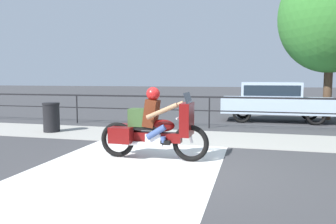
{
  "coord_description": "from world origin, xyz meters",
  "views": [
    {
      "loc": [
        1.42,
        -6.0,
        1.74
      ],
      "look_at": [
        -0.46,
        1.31,
        0.95
      ],
      "focal_mm": 35.0,
      "sensor_mm": 36.0,
      "label": 1
    }
  ],
  "objects_px": {
    "parked_car": "(274,99)",
    "trash_bin": "(51,117)",
    "motorcycle": "(153,127)",
    "tree_behind_car": "(331,16)"
  },
  "relations": [
    {
      "from": "motorcycle",
      "to": "tree_behind_car",
      "type": "bearing_deg",
      "value": 54.62
    },
    {
      "from": "trash_bin",
      "to": "tree_behind_car",
      "type": "height_order",
      "value": "tree_behind_car"
    },
    {
      "from": "motorcycle",
      "to": "trash_bin",
      "type": "relative_size",
      "value": 2.53
    },
    {
      "from": "parked_car",
      "to": "trash_bin",
      "type": "bearing_deg",
      "value": -150.91
    },
    {
      "from": "parked_car",
      "to": "trash_bin",
      "type": "distance_m",
      "value": 8.44
    },
    {
      "from": "motorcycle",
      "to": "parked_car",
      "type": "bearing_deg",
      "value": 63.85
    },
    {
      "from": "motorcycle",
      "to": "tree_behind_car",
      "type": "height_order",
      "value": "tree_behind_car"
    },
    {
      "from": "parked_car",
      "to": "tree_behind_car",
      "type": "relative_size",
      "value": 0.66
    },
    {
      "from": "motorcycle",
      "to": "trash_bin",
      "type": "xyz_separation_m",
      "value": [
        -4.23,
        2.6,
        -0.21
      ]
    },
    {
      "from": "motorcycle",
      "to": "tree_behind_car",
      "type": "xyz_separation_m",
      "value": [
        5.08,
        8.32,
        3.56
      ]
    }
  ]
}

